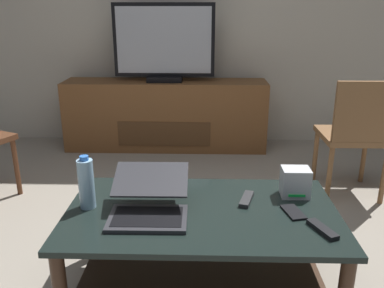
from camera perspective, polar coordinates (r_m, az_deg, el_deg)
ground_plane at (r=2.17m, az=-1.50°, el=-19.37°), size 7.68×7.68×0.00m
coffee_table at (r=1.96m, az=1.36°, el=-12.78°), size 1.24×0.71×0.45m
media_cabinet at (r=3.98m, az=-3.69°, el=4.10°), size 1.93×0.41×0.66m
television at (r=3.85m, az=-3.94°, el=13.76°), size 0.93×0.20×0.71m
dining_chair at (r=3.09m, az=22.05°, el=1.61°), size 0.44×0.44×0.88m
laptop at (r=1.84m, az=-6.04°, el=-8.08°), size 0.35×0.39×0.17m
router_box at (r=2.06m, az=14.27°, el=-5.22°), size 0.13×0.11×0.14m
water_bottle_near at (r=1.92m, az=-14.60°, el=-5.36°), size 0.07×0.07×0.25m
cell_phone at (r=1.92m, az=14.02°, el=-9.25°), size 0.10×0.15×0.01m
tv_remote at (r=1.80m, az=17.82°, el=-11.31°), size 0.10×0.16×0.02m
soundbar_remote at (r=1.98m, az=7.66°, el=-7.67°), size 0.09×0.17×0.02m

